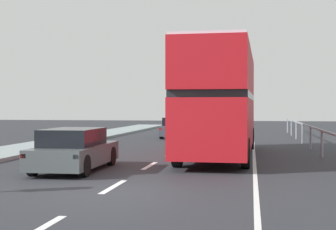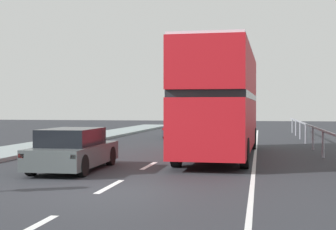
% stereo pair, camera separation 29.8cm
% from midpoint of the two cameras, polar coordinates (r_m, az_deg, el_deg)
% --- Properties ---
extents(ground_plane, '(74.77, 120.00, 0.10)m').
position_cam_midpoint_polar(ground_plane, '(12.20, -6.79, -8.73)').
color(ground_plane, '#292A30').
extents(lane_paint_markings, '(3.64, 46.00, 0.01)m').
position_cam_midpoint_polar(lane_paint_markings, '(20.06, 6.30, -4.77)').
color(lane_paint_markings, silver).
rests_on(lane_paint_markings, ground).
extents(bridge_side_railing, '(0.10, 42.00, 1.10)m').
position_cam_midpoint_polar(bridge_side_railing, '(20.69, 17.49, -2.14)').
color(bridge_side_railing, gray).
rests_on(bridge_side_railing, ground).
extents(double_decker_bus_red, '(2.70, 10.67, 4.26)m').
position_cam_midpoint_polar(double_decker_bus_red, '(20.24, 6.44, 1.74)').
color(double_decker_bus_red, red).
rests_on(double_decker_bus_red, ground).
extents(hatchback_car_near, '(1.80, 4.32, 1.32)m').
position_cam_midpoint_polar(hatchback_car_near, '(16.15, -10.08, -3.90)').
color(hatchback_car_near, '#474E4F').
rests_on(hatchback_car_near, ground).
extents(sedan_car_ahead, '(1.99, 4.35, 1.31)m').
position_cam_midpoint_polar(sedan_car_ahead, '(32.61, 1.67, -1.45)').
color(sedan_car_ahead, '#414652').
rests_on(sedan_car_ahead, ground).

